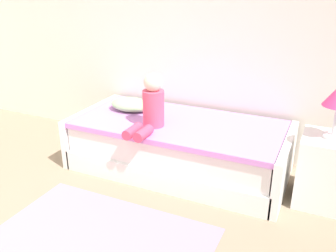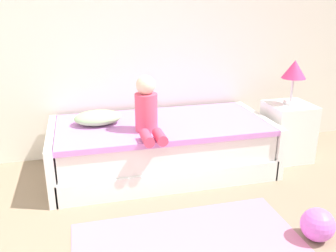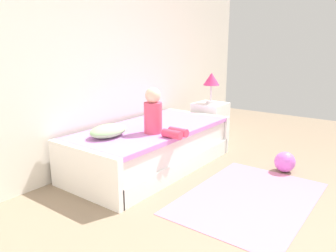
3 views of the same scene
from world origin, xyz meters
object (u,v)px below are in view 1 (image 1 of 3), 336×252
at_px(bed, 179,146).
at_px(nightstand, 326,171).
at_px(pillow, 131,104).
at_px(child_figure, 151,106).

bearing_deg(bed, nightstand, -1.75).
bearing_deg(pillow, nightstand, -4.16).
relative_size(bed, nightstand, 3.52).
relative_size(nightstand, pillow, 1.36).
distance_m(bed, nightstand, 1.35).
bearing_deg(child_figure, pillow, 141.43).
height_order(child_figure, pillow, child_figure).
distance_m(bed, child_figure, 0.54).
bearing_deg(pillow, bed, -9.57).
xyz_separation_m(nightstand, pillow, (-1.94, 0.14, 0.26)).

